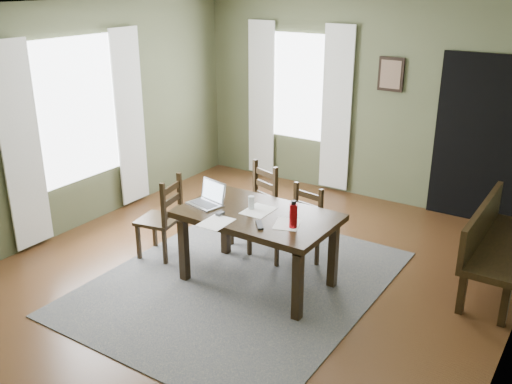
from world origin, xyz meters
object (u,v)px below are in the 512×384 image
Objects in this scene: chair_back_left at (256,207)px; water_bottle at (293,215)px; laptop at (208,198)px; dining_table at (258,222)px; chair_back_right at (300,229)px; bench at (495,240)px; chair_end at (162,218)px.

water_bottle is (0.96, -0.84, 0.43)m from chair_back_left.
laptop is 1.01m from water_bottle.
dining_table is 1.76× the size of chair_back_right.
dining_table is 0.58m from laptop.
laptop reaches higher than chair_back_left.
bench is 5.80× the size of water_bottle.
dining_table is at bearing 82.62° from chair_end.
bench is (1.82, 0.64, 0.09)m from chair_back_right.
water_bottle reaches higher than bench.
chair_end is at bearing 112.09° from bench.
laptop reaches higher than dining_table.
water_bottle is at bearing -12.77° from dining_table.
bench is at bearing 39.18° from laptop.
chair_end is 0.98× the size of chair_back_left.
chair_back_left is 0.69m from chair_back_right.
laptop is (-0.55, -0.07, 0.15)m from dining_table.
laptop is at bearing -75.11° from chair_back_left.
chair_end is 1.08× the size of chair_back_right.
chair_end reaches higher than dining_table.
chair_back_left reaches higher than dining_table.
dining_table is 0.65m from chair_back_right.
water_bottle reaches higher than chair_end.
laptop is (-2.54, -1.29, 0.32)m from bench.
laptop is at bearing -172.36° from dining_table.
water_bottle is (1.65, -0.03, 0.44)m from chair_end.
dining_table is at bearing -37.03° from chair_back_left.
laptop is at bearing 177.90° from water_bottle.
dining_table is 1.64× the size of chair_end.
chair_back_right reaches higher than bench.
chair_back_left is 0.88m from laptop.
dining_table is 1.22m from chair_end.
chair_back_left is 2.54m from bench.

